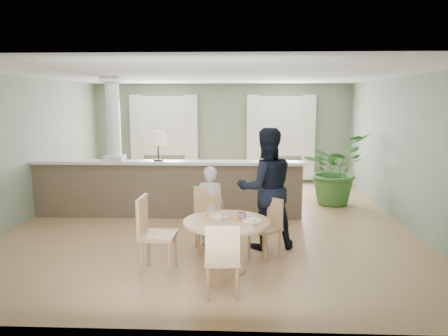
{
  "coord_description": "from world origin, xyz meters",
  "views": [
    {
      "loc": [
        0.56,
        -8.03,
        2.28
      ],
      "look_at": [
        0.26,
        -1.0,
        1.17
      ],
      "focal_mm": 35.0,
      "sensor_mm": 36.0,
      "label": 1
    }
  ],
  "objects_px": {
    "sofa": "(228,181)",
    "chair_near": "(222,257)",
    "chair_far_man": "(268,224)",
    "chair_side": "(152,230)",
    "child_person": "(210,206)",
    "man_person": "(266,188)",
    "dining_table": "(227,231)",
    "houseplant": "(334,169)",
    "chair_far_boy": "(208,216)"
  },
  "relations": [
    {
      "from": "chair_far_man",
      "to": "child_person",
      "type": "distance_m",
      "value": 0.99
    },
    {
      "from": "houseplant",
      "to": "chair_far_man",
      "type": "distance_m",
      "value": 3.71
    },
    {
      "from": "houseplant",
      "to": "chair_far_boy",
      "type": "bearing_deg",
      "value": -129.24
    },
    {
      "from": "dining_table",
      "to": "chair_far_boy",
      "type": "relative_size",
      "value": 1.2
    },
    {
      "from": "houseplant",
      "to": "chair_side",
      "type": "bearing_deg",
      "value": -128.85
    },
    {
      "from": "houseplant",
      "to": "child_person",
      "type": "height_order",
      "value": "houseplant"
    },
    {
      "from": "sofa",
      "to": "dining_table",
      "type": "bearing_deg",
      "value": -90.49
    },
    {
      "from": "child_person",
      "to": "man_person",
      "type": "distance_m",
      "value": 0.91
    },
    {
      "from": "sofa",
      "to": "chair_far_man",
      "type": "xyz_separation_m",
      "value": [
        0.71,
        -3.68,
        0.05
      ]
    },
    {
      "from": "chair_far_boy",
      "to": "chair_side",
      "type": "relative_size",
      "value": 0.95
    },
    {
      "from": "sofa",
      "to": "chair_side",
      "type": "xyz_separation_m",
      "value": [
        -0.86,
        -4.32,
        0.13
      ]
    },
    {
      "from": "sofa",
      "to": "chair_near",
      "type": "relative_size",
      "value": 3.27
    },
    {
      "from": "houseplant",
      "to": "child_person",
      "type": "bearing_deg",
      "value": -130.82
    },
    {
      "from": "child_person",
      "to": "man_person",
      "type": "bearing_deg",
      "value": -177.32
    },
    {
      "from": "child_person",
      "to": "man_person",
      "type": "xyz_separation_m",
      "value": [
        0.86,
        -0.04,
        0.3
      ]
    },
    {
      "from": "chair_side",
      "to": "chair_far_boy",
      "type": "bearing_deg",
      "value": -35.02
    },
    {
      "from": "sofa",
      "to": "chair_near",
      "type": "distance_m",
      "value": 5.09
    },
    {
      "from": "chair_near",
      "to": "man_person",
      "type": "height_order",
      "value": "man_person"
    },
    {
      "from": "chair_far_boy",
      "to": "chair_side",
      "type": "xyz_separation_m",
      "value": [
        -0.68,
        -0.88,
        0.03
      ]
    },
    {
      "from": "man_person",
      "to": "dining_table",
      "type": "bearing_deg",
      "value": 48.42
    },
    {
      "from": "houseplant",
      "to": "chair_near",
      "type": "bearing_deg",
      "value": -115.17
    },
    {
      "from": "sofa",
      "to": "chair_near",
      "type": "bearing_deg",
      "value": -91.1
    },
    {
      "from": "dining_table",
      "to": "chair_far_boy",
      "type": "height_order",
      "value": "chair_far_boy"
    },
    {
      "from": "houseplant",
      "to": "chair_far_boy",
      "type": "height_order",
      "value": "houseplant"
    },
    {
      "from": "chair_near",
      "to": "child_person",
      "type": "relative_size",
      "value": 0.71
    },
    {
      "from": "dining_table",
      "to": "child_person",
      "type": "relative_size",
      "value": 0.91
    },
    {
      "from": "chair_far_boy",
      "to": "sofa",
      "type": "bearing_deg",
      "value": 75.07
    },
    {
      "from": "dining_table",
      "to": "chair_far_boy",
      "type": "xyz_separation_m",
      "value": [
        -0.32,
        0.85,
        -0.02
      ]
    },
    {
      "from": "dining_table",
      "to": "chair_near",
      "type": "distance_m",
      "value": 0.8
    },
    {
      "from": "chair_far_boy",
      "to": "man_person",
      "type": "relative_size",
      "value": 0.52
    },
    {
      "from": "houseplant",
      "to": "chair_near",
      "type": "relative_size",
      "value": 1.71
    },
    {
      "from": "chair_side",
      "to": "dining_table",
      "type": "bearing_deg",
      "value": -85.71
    },
    {
      "from": "sofa",
      "to": "chair_side",
      "type": "distance_m",
      "value": 4.41
    },
    {
      "from": "sofa",
      "to": "dining_table",
      "type": "xyz_separation_m",
      "value": [
        0.14,
        -4.29,
        0.13
      ]
    },
    {
      "from": "houseplant",
      "to": "chair_far_man",
      "type": "bearing_deg",
      "value": -116.03
    },
    {
      "from": "dining_table",
      "to": "chair_far_man",
      "type": "bearing_deg",
      "value": 46.75
    },
    {
      "from": "sofa",
      "to": "child_person",
      "type": "xyz_separation_m",
      "value": [
        -0.17,
        -3.25,
        0.2
      ]
    },
    {
      "from": "houseplant",
      "to": "child_person",
      "type": "relative_size",
      "value": 1.22
    },
    {
      "from": "sofa",
      "to": "man_person",
      "type": "distance_m",
      "value": 3.4
    },
    {
      "from": "dining_table",
      "to": "chair_side",
      "type": "distance_m",
      "value": 1.0
    },
    {
      "from": "chair_far_boy",
      "to": "child_person",
      "type": "relative_size",
      "value": 0.76
    },
    {
      "from": "chair_far_boy",
      "to": "chair_far_man",
      "type": "distance_m",
      "value": 0.93
    },
    {
      "from": "chair_side",
      "to": "chair_far_man",
      "type": "bearing_deg",
      "value": -65.35
    },
    {
      "from": "chair_far_man",
      "to": "chair_side",
      "type": "xyz_separation_m",
      "value": [
        -1.57,
        -0.64,
        0.09
      ]
    },
    {
      "from": "houseplant",
      "to": "chair_far_boy",
      "type": "distance_m",
      "value": 3.98
    },
    {
      "from": "chair_side",
      "to": "man_person",
      "type": "height_order",
      "value": "man_person"
    },
    {
      "from": "chair_near",
      "to": "child_person",
      "type": "bearing_deg",
      "value": -85.84
    },
    {
      "from": "chair_far_man",
      "to": "child_person",
      "type": "bearing_deg",
      "value": -162.29
    },
    {
      "from": "houseplant",
      "to": "chair_near",
      "type": "height_order",
      "value": "houseplant"
    },
    {
      "from": "sofa",
      "to": "chair_side",
      "type": "bearing_deg",
      "value": -103.57
    }
  ]
}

